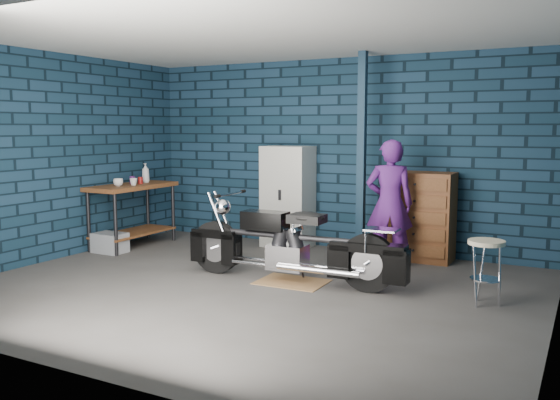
# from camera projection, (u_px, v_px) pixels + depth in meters

# --- Properties ---
(ground) EXTENTS (6.00, 6.00, 0.00)m
(ground) POSITION_uv_depth(u_px,v_px,m) (249.00, 288.00, 6.42)
(ground) COLOR #464341
(ground) RESTS_ON ground
(room_walls) EXTENTS (6.02, 5.01, 2.71)m
(room_walls) POSITION_uv_depth(u_px,v_px,m) (273.00, 112.00, 6.67)
(room_walls) COLOR #102635
(room_walls) RESTS_ON ground
(support_post) EXTENTS (0.10, 0.10, 2.70)m
(support_post) POSITION_uv_depth(u_px,v_px,m) (361.00, 157.00, 7.70)
(support_post) COLOR #12283B
(support_post) RESTS_ON ground
(workbench) EXTENTS (0.60, 1.40, 0.91)m
(workbench) POSITION_uv_depth(u_px,v_px,m) (133.00, 215.00, 8.64)
(workbench) COLOR brown
(workbench) RESTS_ON ground
(drip_mat) EXTENTS (0.77, 0.59, 0.01)m
(drip_mat) POSITION_uv_depth(u_px,v_px,m) (292.00, 282.00, 6.66)
(drip_mat) COLOR olive
(drip_mat) RESTS_ON ground
(motorcycle) EXTENTS (2.25, 0.67, 0.98)m
(motorcycle) POSITION_uv_depth(u_px,v_px,m) (292.00, 239.00, 6.60)
(motorcycle) COLOR black
(motorcycle) RESTS_ON ground
(person) EXTENTS (0.67, 0.54, 1.59)m
(person) POSITION_uv_depth(u_px,v_px,m) (389.00, 204.00, 7.33)
(person) COLOR #561E74
(person) RESTS_ON ground
(storage_bin) EXTENTS (0.44, 0.31, 0.27)m
(storage_bin) POSITION_uv_depth(u_px,v_px,m) (110.00, 243.00, 8.24)
(storage_bin) COLOR gray
(storage_bin) RESTS_ON ground
(locker) EXTENTS (0.68, 0.49, 1.46)m
(locker) POSITION_uv_depth(u_px,v_px,m) (288.00, 197.00, 8.60)
(locker) COLOR silver
(locker) RESTS_ON ground
(tool_chest) EXTENTS (0.87, 0.48, 1.16)m
(tool_chest) POSITION_uv_depth(u_px,v_px,m) (419.00, 216.00, 7.72)
(tool_chest) COLOR brown
(tool_chest) RESTS_ON ground
(shop_stool) EXTENTS (0.38, 0.38, 0.64)m
(shop_stool) POSITION_uv_depth(u_px,v_px,m) (485.00, 273.00, 5.78)
(shop_stool) COLOR beige
(shop_stool) RESTS_ON ground
(cup_a) EXTENTS (0.16, 0.16, 0.11)m
(cup_a) POSITION_uv_depth(u_px,v_px,m) (118.00, 182.00, 8.33)
(cup_a) COLOR beige
(cup_a) RESTS_ON workbench
(cup_b) EXTENTS (0.14, 0.14, 0.10)m
(cup_b) POSITION_uv_depth(u_px,v_px,m) (134.00, 182.00, 8.45)
(cup_b) COLOR beige
(cup_b) RESTS_ON workbench
(mug_purple) EXTENTS (0.09, 0.09, 0.11)m
(mug_purple) POSITION_uv_depth(u_px,v_px,m) (132.00, 180.00, 8.69)
(mug_purple) COLOR #4D1862
(mug_purple) RESTS_ON workbench
(mug_red) EXTENTS (0.09, 0.09, 0.10)m
(mug_red) POSITION_uv_depth(u_px,v_px,m) (140.00, 180.00, 8.68)
(mug_red) COLOR maroon
(mug_red) RESTS_ON workbench
(bottle) EXTENTS (0.13, 0.13, 0.29)m
(bottle) POSITION_uv_depth(u_px,v_px,m) (146.00, 173.00, 8.88)
(bottle) COLOR gray
(bottle) RESTS_ON workbench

